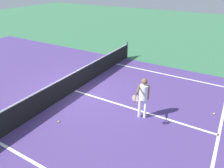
{
  "coord_description": "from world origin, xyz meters",
  "views": [
    {
      "loc": [
        -6.86,
        -6.12,
        4.9
      ],
      "look_at": [
        -0.18,
        -2.19,
        1.0
      ],
      "focal_mm": 33.96,
      "sensor_mm": 36.0,
      "label": 1
    }
  ],
  "objects_px": {
    "tennis_ball_mid_court": "(214,114)",
    "tennis_ball_near_net": "(59,122)",
    "net": "(74,82)",
    "player_near": "(143,94)"
  },
  "relations": [
    {
      "from": "tennis_ball_near_net",
      "to": "player_near",
      "type": "bearing_deg",
      "value": -53.72
    },
    {
      "from": "tennis_ball_mid_court",
      "to": "tennis_ball_near_net",
      "type": "xyz_separation_m",
      "value": [
        -3.56,
        4.99,
        0.0
      ]
    },
    {
      "from": "tennis_ball_mid_court",
      "to": "tennis_ball_near_net",
      "type": "distance_m",
      "value": 6.13
    },
    {
      "from": "tennis_ball_mid_court",
      "to": "tennis_ball_near_net",
      "type": "bearing_deg",
      "value": 125.44
    },
    {
      "from": "net",
      "to": "tennis_ball_near_net",
      "type": "xyz_separation_m",
      "value": [
        -2.28,
        -1.09,
        -0.46
      ]
    },
    {
      "from": "net",
      "to": "tennis_ball_mid_court",
      "type": "distance_m",
      "value": 6.23
    },
    {
      "from": "net",
      "to": "player_near",
      "type": "height_order",
      "value": "player_near"
    },
    {
      "from": "net",
      "to": "tennis_ball_near_net",
      "type": "distance_m",
      "value": 2.57
    },
    {
      "from": "net",
      "to": "player_near",
      "type": "distance_m",
      "value": 3.72
    },
    {
      "from": "player_near",
      "to": "tennis_ball_near_net",
      "type": "xyz_separation_m",
      "value": [
        -1.89,
        2.57,
        -1.01
      ]
    }
  ]
}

